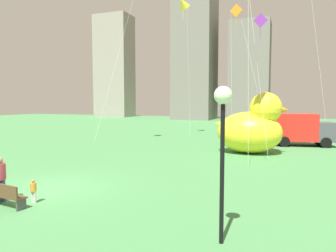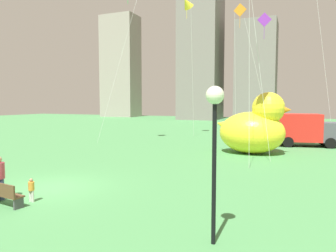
# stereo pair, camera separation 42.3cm
# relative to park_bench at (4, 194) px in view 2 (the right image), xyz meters

# --- Properties ---
(ground_plane) EXTENTS (140.00, 140.00, 0.00)m
(ground_plane) POSITION_rel_park_bench_xyz_m (-0.14, 2.54, -0.47)
(ground_plane) COLOR #478A4D
(park_bench) EXTENTS (1.69, 0.66, 0.90)m
(park_bench) POSITION_rel_park_bench_xyz_m (0.00, 0.00, 0.00)
(park_bench) COLOR brown
(park_bench) RESTS_ON ground
(person_child) EXTENTS (0.23, 0.23, 0.93)m
(person_child) POSITION_rel_park_bench_xyz_m (0.56, 0.76, 0.04)
(person_child) COLOR silver
(person_child) RESTS_ON ground
(giant_inflatable_duck) EXTENTS (5.59, 3.58, 4.63)m
(giant_inflatable_duck) POSITION_rel_park_bench_xyz_m (7.18, 15.73, 1.50)
(giant_inflatable_duck) COLOR yellow
(giant_inflatable_duck) RESTS_ON ground
(lamppost) EXTENTS (0.49, 0.49, 4.31)m
(lamppost) POSITION_rel_park_bench_xyz_m (7.99, -0.01, 2.91)
(lamppost) COLOR black
(lamppost) RESTS_ON ground
(box_truck) EXTENTS (5.83, 3.27, 2.85)m
(box_truck) POSITION_rel_park_bench_xyz_m (10.71, 21.50, 0.96)
(box_truck) COLOR red
(box_truck) RESTS_ON ground
(city_skyline) EXTENTS (74.76, 13.95, 41.60)m
(city_skyline) POSITION_rel_park_bench_xyz_m (0.32, 61.19, 15.60)
(city_skyline) COLOR #9E938C
(city_skyline) RESTS_ON ground
(kite_yellow) EXTENTS (1.54, 1.82, 15.56)m
(kite_yellow) POSITION_rel_park_bench_xyz_m (-1.37, 24.74, 14.28)
(kite_yellow) COLOR silver
(kite_yellow) RESTS_ON ground
(kite_orange) EXTENTS (1.27, 0.68, 13.45)m
(kite_orange) POSITION_rel_park_bench_xyz_m (4.73, 22.78, 11.71)
(kite_orange) COLOR silver
(kite_orange) RESTS_ON ground
(kite_purple) EXTENTS (2.79, 1.81, 11.94)m
(kite_purple) POSITION_rel_park_bench_xyz_m (7.17, 21.25, 10.31)
(kite_purple) COLOR silver
(kite_purple) RESTS_ON ground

